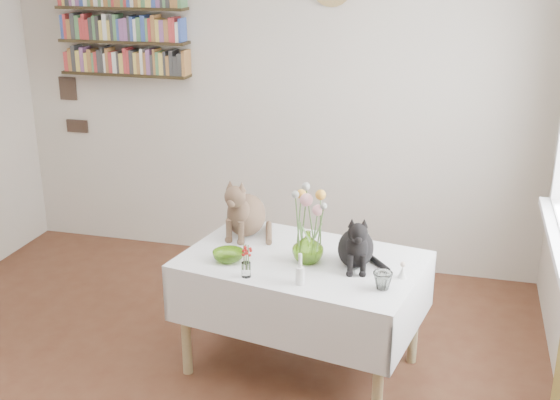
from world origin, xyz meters
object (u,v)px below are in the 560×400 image
(tabby_cat, at_px, (246,204))
(bookshelf_unit, at_px, (122,13))
(black_cat, at_px, (356,238))
(dining_table, at_px, (302,286))
(flower_vase, at_px, (308,247))

(tabby_cat, distance_m, bookshelf_unit, 1.98)
(black_cat, bearing_deg, dining_table, 165.53)
(tabby_cat, relative_size, black_cat, 1.19)
(tabby_cat, bearing_deg, bookshelf_unit, 147.99)
(dining_table, relative_size, tabby_cat, 3.80)
(dining_table, relative_size, black_cat, 4.51)
(flower_vase, bearing_deg, black_cat, 4.97)
(dining_table, xyz_separation_m, black_cat, (0.29, -0.01, 0.33))
(dining_table, distance_m, bookshelf_unit, 2.57)
(tabby_cat, distance_m, black_cat, 0.75)
(tabby_cat, relative_size, bookshelf_unit, 0.37)
(dining_table, height_order, tabby_cat, tabby_cat)
(dining_table, relative_size, flower_vase, 7.95)
(tabby_cat, distance_m, flower_vase, 0.54)
(tabby_cat, height_order, flower_vase, tabby_cat)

